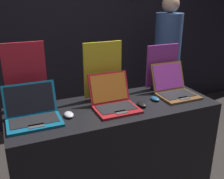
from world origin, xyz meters
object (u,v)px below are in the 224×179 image
laptop_middle (114,101)px  promo_stand_front (26,77)px  promo_stand_back (162,68)px  person_bystander (166,64)px  mouse_middle (142,104)px  laptop_back (174,88)px  laptop_front (33,113)px  promo_stand_middle (103,72)px  mouse_back (155,99)px  mouse_front (69,115)px

laptop_middle → promo_stand_front: bearing=155.4°
promo_stand_back → promo_stand_front: bearing=178.7°
promo_stand_back → person_bystander: person_bystander is taller
mouse_middle → promo_stand_back: (0.40, 0.32, 0.19)m
promo_stand_front → laptop_middle: 0.72m
laptop_middle → laptop_back: (0.62, 0.05, 0.00)m
mouse_middle → person_bystander: size_ratio=0.07×
mouse_middle → promo_stand_front: bearing=157.8°
laptop_back → person_bystander: 1.02m
laptop_front → promo_stand_back: 1.29m
promo_stand_middle → promo_stand_back: size_ratio=1.17×
laptop_middle → laptop_back: laptop_back is taller
mouse_back → mouse_front: bearing=-178.9°
promo_stand_front → mouse_back: promo_stand_front is taller
mouse_middle → laptop_middle: bearing=164.8°
mouse_back → person_bystander: bearing=51.0°
laptop_middle → promo_stand_back: promo_stand_back is taller
promo_stand_front → mouse_back: (1.03, -0.29, -0.24)m
mouse_middle → promo_stand_back: size_ratio=0.27×
promo_stand_front → mouse_middle: (0.86, -0.35, -0.24)m
laptop_middle → promo_stand_back: 0.69m
promo_stand_front → promo_stand_middle: promo_stand_front is taller
mouse_middle → laptop_back: bearing=15.1°
mouse_front → promo_stand_middle: (0.38, 0.25, 0.22)m
mouse_front → laptop_middle: laptop_middle is taller
person_bystander → mouse_middle: bearing=-133.0°
promo_stand_middle → person_bystander: (1.14, 0.68, -0.21)m
laptop_back → mouse_back: bearing=-168.8°
promo_stand_middle → mouse_back: (0.39, -0.24, -0.23)m
laptop_middle → promo_stand_back: size_ratio=0.81×
promo_stand_middle → laptop_back: promo_stand_middle is taller
promo_stand_middle → promo_stand_back: bearing=2.2°
mouse_front → laptop_middle: size_ratio=0.31×
laptop_back → promo_stand_back: 0.26m
laptop_middle → laptop_front: bearing=177.7°
promo_stand_middle → mouse_back: bearing=-31.0°
laptop_front → laptop_back: 1.26m
promo_stand_front → promo_stand_middle: size_ratio=1.07×
promo_stand_middle → laptop_back: (0.62, -0.19, -0.18)m
laptop_front → person_bystander: bearing=26.8°
laptop_front → laptop_back: (1.26, 0.02, 0.00)m
promo_stand_front → person_bystander: person_bystander is taller
person_bystander → laptop_back: bearing=-120.6°
mouse_back → person_bystander: (0.75, 0.92, 0.02)m
promo_stand_middle → mouse_back: 0.51m
mouse_front → laptop_back: (1.00, 0.06, 0.05)m
laptop_back → promo_stand_back: promo_stand_back is taller
promo_stand_middle → promo_stand_back: (0.62, 0.02, -0.04)m
laptop_front → promo_stand_front: bearing=90.0°
mouse_middle → mouse_back: (0.17, 0.06, -0.00)m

